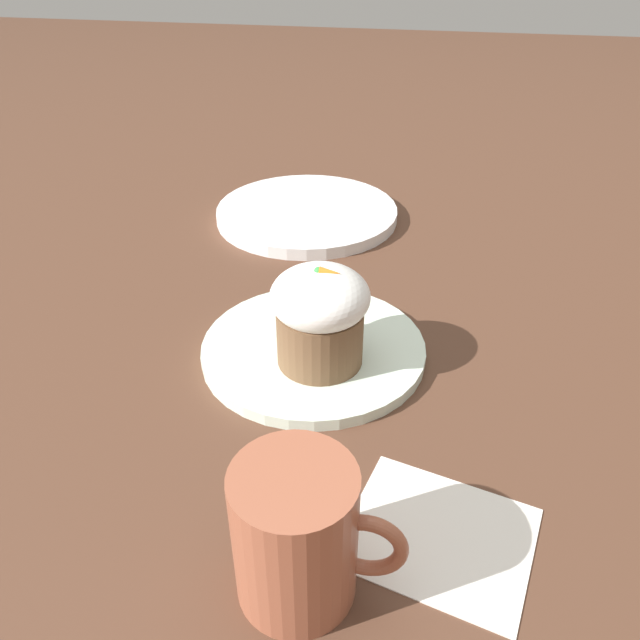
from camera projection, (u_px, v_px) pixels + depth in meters
ground_plane at (313, 354)px, 0.65m from camera, size 4.00×4.00×0.00m
dessert_plate at (313, 349)px, 0.65m from camera, size 0.23×0.23×0.01m
carrot_cake at (320, 315)px, 0.59m from camera, size 0.10×0.10×0.11m
spoon at (308, 325)px, 0.67m from camera, size 0.04×0.11×0.01m
coffee_cup at (298, 535)px, 0.40m from camera, size 0.11×0.08×0.11m
side_plate at (307, 213)px, 0.93m from camera, size 0.27×0.27×0.02m
paper_napkin at (439, 535)px, 0.47m from camera, size 0.16×0.14×0.00m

